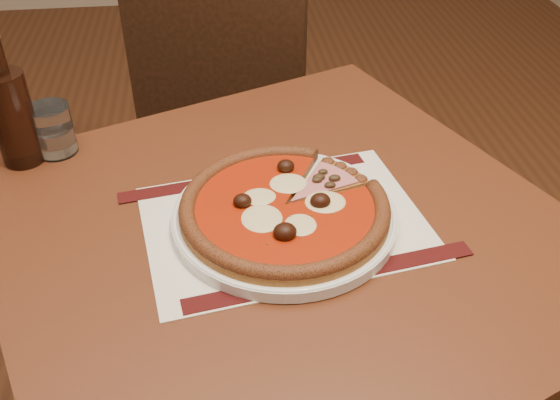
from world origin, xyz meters
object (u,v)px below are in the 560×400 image
object	(u,v)px
chair_far	(231,112)
bottle	(12,113)
plate	(285,217)
water_glass	(52,130)
pizza	(285,207)
table	(282,274)

from	to	relation	value
chair_far	bottle	world-z (taller)	bottle
plate	water_glass	size ratio (longest dim) A/B	3.83
bottle	pizza	bearing A→B (deg)	-27.99
plate	bottle	size ratio (longest dim) A/B	1.44
plate	table	bearing A→B (deg)	-148.03
plate	water_glass	xyz separation A→B (m)	(-0.36, 0.24, 0.03)
table	water_glass	bearing A→B (deg)	145.88
table	plate	xyz separation A→B (m)	(0.00, 0.00, 0.11)
chair_far	plate	bearing A→B (deg)	112.10
table	pizza	world-z (taller)	pizza
pizza	bottle	xyz separation A→B (m)	(-0.41, 0.22, 0.06)
table	chair_far	xyz separation A→B (m)	(-0.04, 0.76, -0.13)
pizza	bottle	size ratio (longest dim) A/B	1.34
plate	water_glass	bearing A→B (deg)	146.54
water_glass	bottle	world-z (taller)	bottle
table	plate	size ratio (longest dim) A/B	3.18
table	bottle	xyz separation A→B (m)	(-0.41, 0.22, 0.19)
table	plate	world-z (taller)	plate
plate	water_glass	distance (m)	0.44
water_glass	pizza	bearing A→B (deg)	-33.47
chair_far	water_glass	distance (m)	0.67
pizza	water_glass	bearing A→B (deg)	146.53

